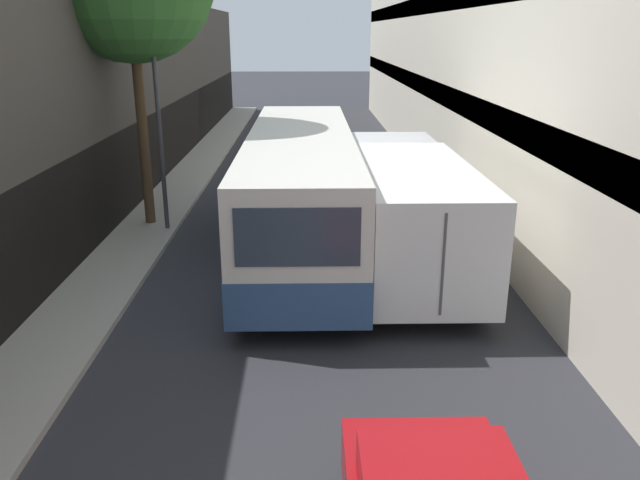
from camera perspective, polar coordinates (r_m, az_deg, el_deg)
ground_plane at (r=16.90m, az=-0.75°, el=0.03°), size 150.00×150.00×0.00m
sidewalk_left at (r=17.48m, az=-16.19°, el=0.13°), size 1.71×60.00×0.13m
building_left_shopfront at (r=17.45m, az=-23.35°, el=9.29°), size 2.40×60.00×6.62m
bus at (r=16.03m, az=-1.76°, el=4.88°), size 2.60×11.68×2.96m
box_truck at (r=14.84m, az=7.94°, el=3.23°), size 2.37×8.33×2.63m
street_lamp at (r=17.25m, az=-14.96°, el=15.85°), size 0.36×0.80×6.61m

